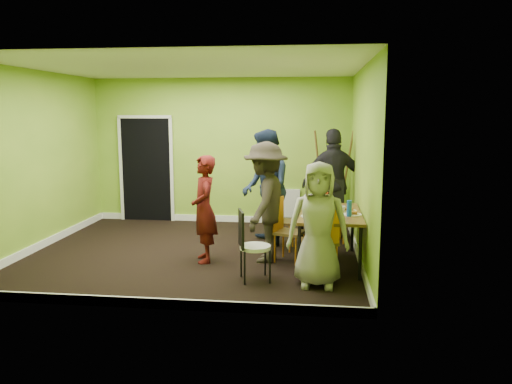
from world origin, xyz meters
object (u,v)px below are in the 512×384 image
person_back_end (334,183)px  person_left_near (265,202)px  dining_table (329,216)px  chair_back_end (331,198)px  chair_left_far (276,216)px  chair_bentwood (250,242)px  chair_front_end (321,236)px  easel (333,180)px  blue_bottle (349,208)px  person_front_end (318,225)px  thermos (326,203)px  chair_left_near (285,226)px  person_left_far (265,188)px  orange_bottle (318,208)px  person_standing (204,209)px

person_back_end → person_left_near: bearing=43.7°
dining_table → chair_back_end: size_ratio=1.47×
chair_left_far → chair_bentwood: 1.56m
chair_front_end → easel: size_ratio=0.55×
blue_bottle → person_back_end: bearing=94.5°
easel → blue_bottle: size_ratio=8.35×
person_front_end → thermos: bearing=84.8°
chair_left_near → person_front_end: person_front_end is taller
blue_bottle → person_left_far: bearing=137.1°
easel → person_back_end: (-0.01, -0.72, 0.03)m
orange_bottle → blue_bottle: bearing=-42.6°
chair_back_end → person_left_far: size_ratio=0.54×
person_left_far → person_front_end: (0.84, -1.86, -0.16)m
person_standing → person_left_near: 0.89m
chair_left_far → orange_bottle: size_ratio=11.77×
chair_left_far → chair_front_end: bearing=33.2°
chair_bentwood → easel: (1.14, 3.17, 0.39)m
chair_bentwood → orange_bottle: chair_bentwood is taller
person_front_end → chair_back_end: bearing=85.4°
chair_left_far → chair_bentwood: chair_left_far is taller
chair_bentwood → blue_bottle: (1.28, 0.60, 0.35)m
chair_back_end → chair_bentwood: (-1.09, -2.27, -0.21)m
dining_table → orange_bottle: 0.21m
blue_bottle → chair_back_end: bearing=96.2°
chair_left_near → easel: size_ratio=0.51×
person_left_near → person_front_end: person_left_near is taller
chair_left_far → chair_back_end: 1.16m
easel → person_back_end: bearing=-90.5°
person_left_near → person_front_end: 1.25m
person_left_far → chair_bentwood: bearing=-17.1°
easel → orange_bottle: bearing=-97.2°
person_back_end → blue_bottle: bearing=81.6°
dining_table → easel: (0.13, 2.32, 0.21)m
orange_bottle → person_left_far: (-0.84, 0.79, 0.15)m
person_left_near → person_standing: bearing=-71.7°
chair_back_end → person_standing: size_ratio=0.66×
orange_bottle → person_front_end: bearing=-90.4°
chair_bentwood → chair_front_end: bearing=85.7°
chair_left_far → blue_bottle: bearing=54.3°
person_left_far → person_front_end: person_left_far is taller
chair_front_end → person_front_end: size_ratio=0.65×
chair_left_near → person_front_end: (0.47, -1.02, 0.26)m
chair_bentwood → dining_table: bearing=113.8°
chair_left_near → person_left_near: person_left_near is taller
person_back_end → chair_bentwood: bearing=52.4°
person_standing → person_back_end: person_back_end is taller
chair_back_end → person_front_end: bearing=79.2°
chair_bentwood → thermos: 1.38m
chair_front_end → person_back_end: size_ratio=0.54×
dining_table → chair_front_end: bearing=-99.2°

